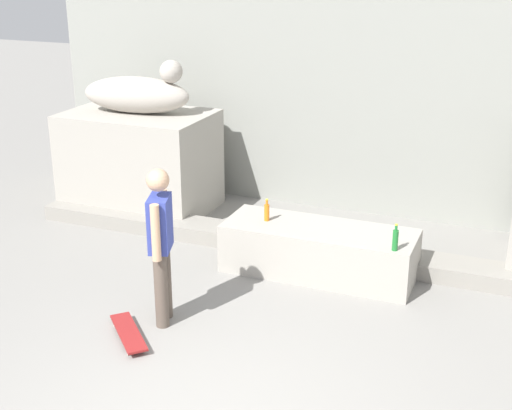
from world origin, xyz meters
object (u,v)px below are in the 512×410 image
object	(u,v)px
skater	(161,240)
bottle_orange	(267,212)
bottle_green	(395,240)
skateboard	(128,333)
statue_reclining_left	(139,93)

from	to	relation	value
skater	bottle_orange	size ratio (longest dim) A/B	6.04
skater	bottle_orange	bearing A→B (deg)	-34.81
skater	bottle_green	bearing A→B (deg)	-75.19
skater	bottle_orange	world-z (taller)	skater
skater	bottle_green	distance (m)	2.53
skateboard	bottle_green	bearing A→B (deg)	-95.93
bottle_green	statue_reclining_left	bearing A→B (deg)	159.61
skater	skateboard	world-z (taller)	skater
skateboard	bottle_green	size ratio (longest dim) A/B	2.32
skateboard	skater	bearing A→B (deg)	-64.86
skateboard	bottle_green	xyz separation A→B (m)	(2.26, 1.85, 0.65)
statue_reclining_left	skater	size ratio (longest dim) A/B	0.99
statue_reclining_left	skateboard	world-z (taller)	statue_reclining_left
statue_reclining_left	skater	world-z (taller)	statue_reclining_left
skateboard	statue_reclining_left	bearing A→B (deg)	-17.10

